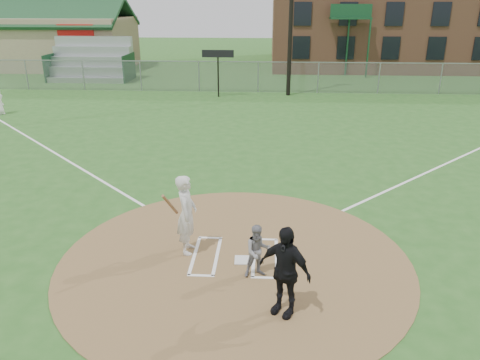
# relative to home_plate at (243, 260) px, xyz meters

# --- Properties ---
(ground) EXTENTS (140.00, 140.00, 0.00)m
(ground) POSITION_rel_home_plate_xyz_m (-0.20, 0.04, -0.03)
(ground) COLOR #27581E
(ground) RESTS_ON ground
(dirt_circle) EXTENTS (8.40, 8.40, 0.02)m
(dirt_circle) POSITION_rel_home_plate_xyz_m (-0.20, 0.04, -0.02)
(dirt_circle) COLOR olive
(dirt_circle) RESTS_ON ground
(home_plate) EXTENTS (0.42, 0.42, 0.03)m
(home_plate) POSITION_rel_home_plate_xyz_m (0.00, 0.00, 0.00)
(home_plate) COLOR silver
(home_plate) RESTS_ON dirt_circle
(foul_line_first) EXTENTS (17.04, 17.04, 0.01)m
(foul_line_first) POSITION_rel_home_plate_xyz_m (8.80, 9.04, -0.03)
(foul_line_first) COLOR white
(foul_line_first) RESTS_ON ground
(foul_line_third) EXTENTS (17.04, 17.04, 0.01)m
(foul_line_third) POSITION_rel_home_plate_xyz_m (-9.20, 9.04, -0.03)
(foul_line_third) COLOR white
(foul_line_third) RESTS_ON ground
(catcher) EXTENTS (0.71, 0.62, 1.25)m
(catcher) POSITION_rel_home_plate_xyz_m (0.36, -0.62, 0.61)
(catcher) COLOR gray
(catcher) RESTS_ON dirt_circle
(umpire) EXTENTS (1.19, 0.97, 1.89)m
(umpire) POSITION_rel_home_plate_xyz_m (0.90, -1.91, 0.93)
(umpire) COLOR black
(umpire) RESTS_ON dirt_circle
(batters_boxes) EXTENTS (2.08, 1.88, 0.01)m
(batters_boxes) POSITION_rel_home_plate_xyz_m (-0.20, 0.19, -0.01)
(batters_boxes) COLOR white
(batters_boxes) RESTS_ON dirt_circle
(batter_at_plate) EXTENTS (0.69, 1.07, 2.00)m
(batter_at_plate) POSITION_rel_home_plate_xyz_m (-1.39, 0.38, 0.99)
(batter_at_plate) COLOR silver
(batter_at_plate) RESTS_ON dirt_circle
(outfield_fence) EXTENTS (56.08, 0.08, 2.03)m
(outfield_fence) POSITION_rel_home_plate_xyz_m (-0.20, 22.04, 0.98)
(outfield_fence) COLOR slate
(outfield_fence) RESTS_ON ground
(bleachers) EXTENTS (6.08, 3.20, 3.20)m
(bleachers) POSITION_rel_home_plate_xyz_m (-13.20, 26.24, 1.56)
(bleachers) COLOR #B7BABF
(bleachers) RESTS_ON ground
(clubhouse) EXTENTS (12.20, 8.71, 6.23)m
(clubhouse) POSITION_rel_home_plate_xyz_m (-18.20, 33.03, 2.36)
(clubhouse) COLOR tan
(clubhouse) RESTS_ON ground
(scoreboard_sign) EXTENTS (2.00, 0.10, 2.93)m
(scoreboard_sign) POSITION_rel_home_plate_xyz_m (-2.70, 20.24, 2.35)
(scoreboard_sign) COLOR black
(scoreboard_sign) RESTS_ON ground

